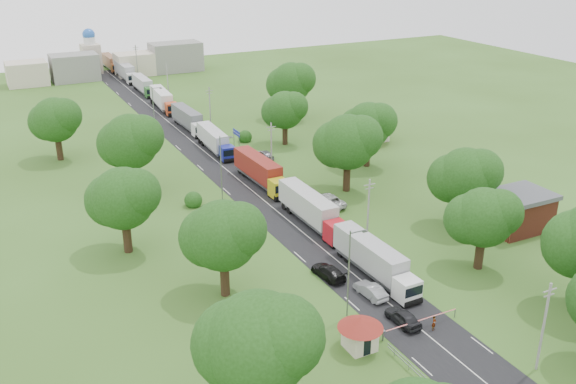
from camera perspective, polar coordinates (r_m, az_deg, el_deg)
ground at (r=85.39m, az=1.31°, el=-3.60°), size 260.00×260.00×0.00m
road at (r=101.97m, az=-4.01°, el=0.77°), size 8.00×200.00×0.04m
boom_barrier at (r=66.13m, az=10.73°, el=-11.51°), size 9.22×0.35×1.18m
guard_booth at (r=62.49m, az=6.44°, el=-12.02°), size 4.40×4.40×3.45m
info_sign at (r=115.95m, az=-4.61°, el=4.99°), size 0.12×3.10×4.10m
pole_0 at (r=62.36m, az=21.77°, el=-10.97°), size 1.60×0.24×9.00m
pole_1 at (r=80.63m, az=7.14°, el=-1.74°), size 1.60×0.24×9.00m
pole_2 at (r=103.35m, az=-1.49°, el=3.87°), size 1.60×0.24×9.00m
pole_3 at (r=128.17m, az=-6.94°, el=7.35°), size 1.60×0.24×9.00m
pole_4 at (r=154.09m, az=-10.64°, el=9.65°), size 1.60×0.24×9.00m
pole_5 at (r=180.63m, az=-13.30°, el=11.26°), size 1.60×0.24×9.00m
lamp_0 at (r=65.14m, az=5.54°, el=-6.95°), size 2.03×0.22×10.00m
lamp_1 at (r=93.82m, az=-5.89°, el=2.39°), size 2.03×0.22×10.00m
lamp_2 at (r=125.74m, az=-11.79°, el=7.17°), size 2.03×0.22×10.00m
tree_2 at (r=77.25m, az=16.95°, el=-2.13°), size 8.00×8.00×10.10m
tree_3 at (r=87.58m, az=15.44°, el=1.38°), size 8.80×8.80×11.07m
tree_4 at (r=96.79m, az=5.30°, el=4.47°), size 9.60×9.60×12.05m
tree_5 at (r=108.10m, az=7.11°, el=5.95°), size 8.80×8.80×11.07m
tree_6 at (r=118.98m, az=-0.30°, el=7.31°), size 8.00×8.00×10.10m
tree_7 at (r=135.66m, az=0.25°, el=9.72°), size 9.60×9.60×12.05m
tree_9 at (r=50.61m, az=-2.76°, el=-13.21°), size 9.60×9.60×12.05m
tree_10 at (r=68.56m, az=-5.85°, el=-3.82°), size 8.80×8.80×11.07m
tree_11 at (r=80.04m, az=-14.48°, el=-0.51°), size 8.80×8.80×11.07m
tree_12 at (r=99.47m, az=-13.85°, el=4.40°), size 9.60×9.60×12.05m
tree_13 at (r=117.37m, az=-20.01°, el=6.07°), size 8.80×8.80×11.07m
house_brick at (r=90.56m, az=19.73°, el=-1.59°), size 8.60×6.60×5.20m
house_cream at (r=122.83m, az=7.10°, el=6.19°), size 10.08×10.08×5.80m
distant_town at (r=184.60m, az=-15.13°, el=10.93°), size 52.00×8.00×8.00m
church at (r=191.13m, az=-17.12°, el=11.67°), size 5.00×5.00×12.30m
truck_0 at (r=74.70m, az=7.68°, el=-5.96°), size 2.72×14.65×4.06m
truck_1 at (r=86.83m, az=2.08°, el=-1.51°), size 2.63×15.37×4.26m
truck_2 at (r=100.76m, az=-2.47°, el=1.90°), size 2.98×15.24×4.22m
truck_3 at (r=116.89m, az=-6.54°, el=4.58°), size 2.90×14.20×3.93m
truck_4 at (r=131.13m, az=-8.84°, el=6.43°), size 2.82×14.38×3.98m
truck_5 at (r=147.54m, az=-11.07°, el=8.07°), size 3.37×15.00×4.14m
truck_6 at (r=163.78m, az=-12.73°, el=9.26°), size 2.34×13.67×3.79m
truck_7 at (r=180.01m, az=-14.24°, el=10.34°), size 2.69×15.34×4.25m
truck_8 at (r=194.99m, az=-15.48°, el=11.05°), size 2.70×14.23×3.94m
car_lane_front at (r=67.35m, az=10.19°, el=-10.90°), size 1.91×4.54×1.53m
car_lane_mid at (r=71.38m, az=7.35°, el=-8.68°), size 1.88×4.60×1.48m
car_lane_rear at (r=74.56m, az=3.61°, el=-7.09°), size 2.58×5.26×1.47m
car_verge_near at (r=93.34m, az=3.67°, el=-0.76°), size 2.95×6.07×1.66m
car_verge_far at (r=112.50m, az=-2.09°, el=3.32°), size 1.90×4.71×1.60m
pedestrian_near at (r=67.00m, az=12.85°, el=-11.31°), size 0.68×0.60×1.57m
pedestrian_booth at (r=64.77m, az=6.02°, el=-11.94°), size 1.02×1.12×1.89m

